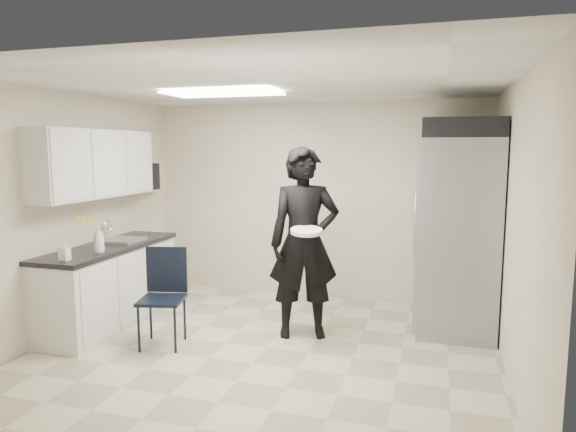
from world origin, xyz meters
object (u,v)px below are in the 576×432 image
(lower_counter, at_px, (110,286))
(folding_chair, at_px, (162,300))
(commercial_fridge, at_px, (458,234))
(man_tuxedo, at_px, (304,243))

(lower_counter, xyz_separation_m, folding_chair, (0.92, -0.44, 0.05))
(commercial_fridge, relative_size, folding_chair, 2.19)
(folding_chair, distance_m, man_tuxedo, 1.57)
(commercial_fridge, xyz_separation_m, man_tuxedo, (-1.56, -0.82, -0.04))
(lower_counter, distance_m, man_tuxedo, 2.31)
(folding_chair, height_order, man_tuxedo, man_tuxedo)
(folding_chair, bearing_deg, man_tuxedo, 15.25)
(commercial_fridge, height_order, folding_chair, commercial_fridge)
(folding_chair, xyz_separation_m, man_tuxedo, (1.30, 0.70, 0.53))
(commercial_fridge, height_order, man_tuxedo, commercial_fridge)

